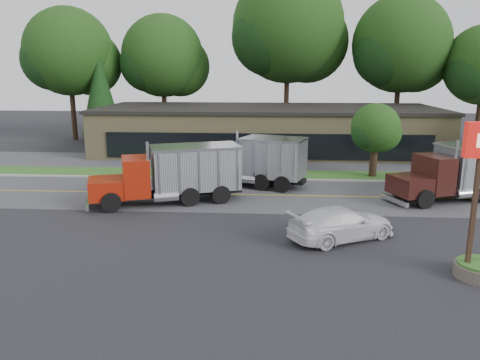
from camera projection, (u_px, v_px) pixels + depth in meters
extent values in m
plane|color=#2D2D32|center=(216.00, 246.00, 21.09)|extent=(140.00, 140.00, 0.00)
cube|color=#5D5D63|center=(233.00, 195.00, 29.83)|extent=(60.00, 8.00, 0.02)
cube|color=gold|center=(233.00, 195.00, 29.83)|extent=(60.00, 0.12, 0.01)
cube|color=#9E9E99|center=(237.00, 180.00, 33.91)|extent=(60.00, 0.30, 0.12)
cube|color=#2E6422|center=(239.00, 174.00, 35.66)|extent=(60.00, 3.40, 0.03)
cube|color=#5D5D63|center=(243.00, 162.00, 40.51)|extent=(60.00, 7.00, 0.02)
cube|color=#9B8B5F|center=(267.00, 130.00, 45.74)|extent=(32.00, 12.00, 4.00)
cylinder|color=#6B6054|center=(480.00, 271.00, 17.90)|extent=(1.90, 1.90, 0.50)
cube|color=#332116|center=(473.00, 212.00, 17.39)|extent=(0.16, 0.16, 5.00)
cylinder|color=#382619|center=(74.00, 117.00, 52.91)|extent=(0.56, 0.56, 5.25)
sphere|color=#18380F|center=(69.00, 52.00, 51.28)|extent=(9.59, 9.59, 9.59)
sphere|color=#18380F|center=(90.00, 63.00, 52.60)|extent=(7.19, 7.19, 7.19)
sphere|color=black|center=(52.00, 60.00, 50.72)|extent=(6.59, 6.59, 6.59)
cylinder|color=#382619|center=(165.00, 117.00, 54.21)|extent=(0.56, 0.56, 5.02)
sphere|color=#18380F|center=(163.00, 56.00, 52.65)|extent=(9.18, 9.18, 9.18)
sphere|color=#18380F|center=(180.00, 66.00, 53.91)|extent=(6.88, 6.88, 6.88)
sphere|color=black|center=(149.00, 64.00, 52.11)|extent=(6.31, 6.31, 6.31)
cylinder|color=#382619|center=(286.00, 110.00, 53.07)|extent=(0.56, 0.56, 6.67)
sphere|color=#18380F|center=(288.00, 27.00, 51.00)|extent=(12.19, 12.19, 12.19)
sphere|color=#18380F|center=(308.00, 42.00, 52.68)|extent=(9.14, 9.14, 9.14)
sphere|color=black|center=(270.00, 37.00, 50.28)|extent=(8.38, 8.38, 8.38)
cylinder|color=#382619|center=(396.00, 116.00, 51.41)|extent=(0.56, 0.56, 5.64)
sphere|color=#18380F|center=(401.00, 44.00, 49.66)|extent=(10.31, 10.31, 10.31)
sphere|color=#18380F|center=(415.00, 57.00, 51.08)|extent=(7.73, 7.73, 7.73)
sphere|color=black|center=(387.00, 53.00, 49.05)|extent=(7.09, 7.09, 7.09)
cylinder|color=#382619|center=(478.00, 124.00, 49.06)|extent=(0.56, 0.56, 4.46)
sphere|color=black|center=(474.00, 73.00, 47.20)|extent=(5.61, 5.61, 5.61)
cylinder|color=#382619|center=(103.00, 138.00, 51.19)|extent=(0.44, 0.44, 1.00)
cone|color=black|center=(100.00, 92.00, 50.05)|extent=(4.36, 4.36, 8.92)
cylinder|color=#382619|center=(373.00, 163.00, 34.76)|extent=(0.56, 0.56, 1.96)
sphere|color=#18380F|center=(375.00, 128.00, 34.15)|extent=(3.59, 3.59, 3.59)
sphere|color=#18380F|center=(383.00, 133.00, 34.64)|extent=(2.69, 2.69, 2.69)
sphere|color=black|center=(368.00, 133.00, 33.94)|extent=(2.47, 2.47, 2.47)
cube|color=black|center=(172.00, 193.00, 28.03)|extent=(8.36, 3.79, 0.28)
cube|color=#9C1C0B|center=(107.00, 188.00, 26.93)|extent=(2.69, 2.85, 1.10)
cube|color=#9C1C0B|center=(136.00, 176.00, 27.23)|extent=(2.20, 2.76, 2.20)
cube|color=black|center=(124.00, 170.00, 26.97)|extent=(0.76, 2.00, 0.90)
cube|color=silver|center=(195.00, 168.00, 28.08)|extent=(5.63, 4.06, 2.50)
cube|color=silver|center=(195.00, 147.00, 27.78)|extent=(5.82, 4.25, 0.12)
cylinder|color=black|center=(111.00, 192.00, 28.18)|extent=(1.15, 0.70, 1.10)
cylinder|color=black|center=(111.00, 202.00, 26.03)|extent=(1.15, 0.70, 1.10)
cylinder|color=black|center=(198.00, 186.00, 29.59)|extent=(1.15, 0.70, 1.10)
cylinder|color=black|center=(206.00, 196.00, 27.43)|extent=(1.15, 0.70, 1.10)
cube|color=black|center=(257.00, 178.00, 32.02)|extent=(6.61, 3.09, 0.28)
cube|color=navy|center=(219.00, 166.00, 32.99)|extent=(2.24, 2.69, 1.10)
cube|color=navy|center=(236.00, 159.00, 32.36)|extent=(1.87, 2.64, 2.20)
cube|color=black|center=(229.00, 153.00, 32.46)|extent=(0.73, 2.01, 0.90)
cube|color=silver|center=(274.00, 158.00, 31.26)|extent=(4.56, 3.65, 2.50)
cube|color=silver|center=(274.00, 139.00, 30.96)|extent=(4.75, 3.84, 0.12)
cylinder|color=black|center=(228.00, 171.00, 34.09)|extent=(1.15, 0.69, 1.10)
cylinder|color=black|center=(214.00, 178.00, 32.03)|extent=(1.15, 0.69, 1.10)
cylinder|color=black|center=(283.00, 176.00, 32.51)|extent=(1.15, 0.69, 1.10)
cylinder|color=black|center=(272.00, 183.00, 30.45)|extent=(1.15, 0.69, 1.10)
cube|color=black|center=(457.00, 190.00, 28.72)|extent=(7.81, 3.85, 0.28)
cube|color=#331411|center=(410.00, 185.00, 27.58)|extent=(2.62, 2.84, 1.10)
cube|color=#331411|center=(433.00, 174.00, 27.89)|extent=(2.17, 2.74, 2.20)
cube|color=black|center=(425.00, 168.00, 27.63)|extent=(0.82, 1.98, 0.90)
cube|color=silver|center=(478.00, 166.00, 28.79)|extent=(5.36, 4.07, 2.50)
cylinder|color=black|center=(400.00, 190.00, 28.82)|extent=(1.15, 0.73, 1.10)
cylinder|color=black|center=(425.00, 199.00, 26.68)|extent=(1.15, 0.73, 1.10)
cylinder|color=black|center=(466.00, 184.00, 30.29)|extent=(1.15, 0.73, 1.10)
imported|color=silver|center=(342.00, 223.00, 21.85)|extent=(5.63, 4.42, 1.53)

